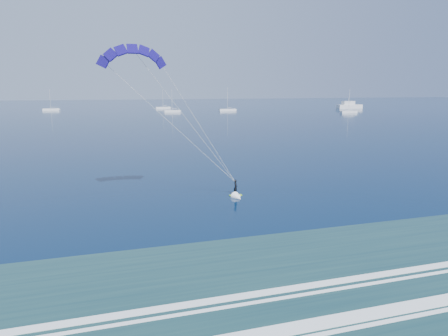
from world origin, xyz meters
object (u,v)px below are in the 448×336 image
motor_yacht (349,106)px  sailboat_4 (228,110)px  kitesurfer_rig (187,120)px  sailboat_2 (172,111)px  sailboat_3 (163,108)px  sailboat_5 (349,112)px  sailboat_1 (51,109)px

motor_yacht → sailboat_4: 82.14m
kitesurfer_rig → sailboat_2: 173.13m
kitesurfer_rig → sailboat_3: bearing=82.6°
sailboat_2 → sailboat_5: size_ratio=0.98×
kitesurfer_rig → sailboat_4: (58.17, 173.32, -8.67)m
sailboat_2 → sailboat_4: (31.71, 2.44, 0.01)m
kitesurfer_rig → sailboat_1: bearing=100.3°
sailboat_1 → sailboat_2: (64.01, -36.12, 0.00)m
sailboat_5 → sailboat_4: bearing=146.7°
sailboat_2 → sailboat_3: 37.27m
kitesurfer_rig → sailboat_5: kitesurfer_rig is taller
sailboat_1 → sailboat_5: (150.11, -69.38, 0.00)m
kitesurfer_rig → sailboat_4: 183.02m
motor_yacht → sailboat_5: bearing=-124.0°
kitesurfer_rig → motor_yacht: size_ratio=1.09×
sailboat_4 → kitesurfer_rig: bearing=-108.6°
sailboat_3 → sailboat_4: (31.26, -34.83, 0.01)m
sailboat_2 → sailboat_1: bearing=150.6°
sailboat_5 → sailboat_2: bearing=158.9°
sailboat_1 → sailboat_3: 64.47m
motor_yacht → sailboat_4: size_ratio=1.27×
kitesurfer_rig → sailboat_5: (112.55, 137.62, -8.68)m
sailboat_1 → sailboat_5: sailboat_5 is taller
motor_yacht → sailboat_1: size_ratio=1.39×
motor_yacht → sailboat_1: 179.97m
sailboat_1 → sailboat_5: bearing=-24.8°
sailboat_2 → sailboat_5: sailboat_5 is taller
kitesurfer_rig → sailboat_3: (26.91, 208.15, -8.67)m
kitesurfer_rig → sailboat_4: kitesurfer_rig is taller
motor_yacht → sailboat_5: size_ratio=1.36×
sailboat_5 → motor_yacht: bearing=56.0°
motor_yacht → sailboat_1: (-177.69, 28.55, -1.12)m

